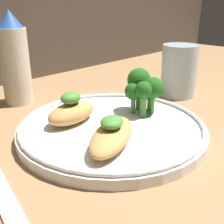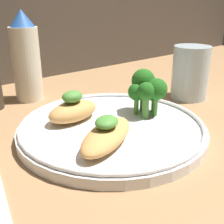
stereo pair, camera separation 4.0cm
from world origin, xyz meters
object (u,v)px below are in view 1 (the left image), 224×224
object	(u,v)px
broccoli_bunch	(144,87)
drinking_glass	(179,71)
plate	(112,127)
sauce_bottle	(15,61)

from	to	relation	value
broccoli_bunch	drinking_glass	xyz separation A→B (cm)	(14.93, 2.99, -0.46)
plate	drinking_glass	world-z (taller)	drinking_glass
drinking_glass	broccoli_bunch	bearing A→B (deg)	-168.67
broccoli_bunch	sauce_bottle	distance (cm)	24.27
broccoli_bunch	sauce_bottle	bearing A→B (deg)	113.81
plate	sauce_bottle	xyz separation A→B (cm)	(-2.64, 21.94, 7.00)
plate	drinking_glass	distance (cm)	22.59
sauce_bottle	drinking_glass	xyz separation A→B (cm)	(24.68, -19.10, -2.92)
broccoli_bunch	drinking_glass	distance (cm)	15.24
drinking_glass	sauce_bottle	bearing A→B (deg)	142.27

